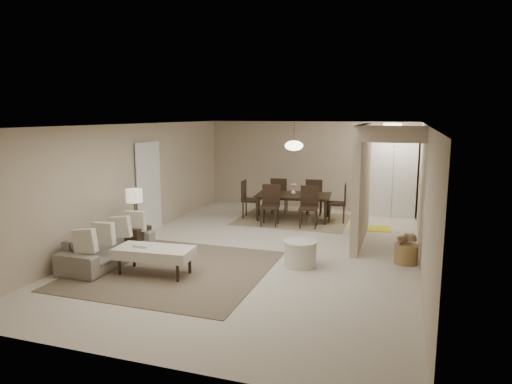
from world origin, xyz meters
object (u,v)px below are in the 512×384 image
(pantry_cabinet, at_px, (393,177))
(side_table, at_px, (136,238))
(wicker_basket, at_px, (406,254))
(round_pouf, at_px, (300,254))
(sofa, at_px, (109,247))
(dining_table, at_px, (293,207))
(ottoman_bench, at_px, (154,253))

(pantry_cabinet, relative_size, side_table, 4.30)
(side_table, height_order, wicker_basket, side_table)
(side_table, xyz_separation_m, round_pouf, (3.35, 0.08, -0.01))
(sofa, relative_size, wicker_basket, 4.74)
(dining_table, bearing_deg, sofa, -124.33)
(sofa, distance_m, dining_table, 5.04)
(sofa, xyz_separation_m, side_table, (0.05, 0.82, -0.05))
(ottoman_bench, bearing_deg, round_pouf, 23.57)
(side_table, distance_m, round_pouf, 3.35)
(side_table, relative_size, round_pouf, 0.82)
(pantry_cabinet, distance_m, round_pouf, 5.18)
(ottoman_bench, xyz_separation_m, wicker_basket, (4.06, 1.97, -0.20))
(wicker_basket, bearing_deg, pantry_cabinet, 95.51)
(round_pouf, bearing_deg, dining_table, 105.77)
(wicker_basket, height_order, dining_table, dining_table)
(pantry_cabinet, bearing_deg, sofa, -129.52)
(sofa, height_order, wicker_basket, sofa)
(sofa, relative_size, side_table, 4.07)
(sofa, bearing_deg, wicker_basket, -72.12)
(ottoman_bench, xyz_separation_m, round_pouf, (2.26, 1.20, -0.15))
(side_table, distance_m, dining_table, 4.31)
(ottoman_bench, xyz_separation_m, side_table, (-1.09, 1.12, -0.14))
(side_table, bearing_deg, ottoman_bench, -45.85)
(round_pouf, xyz_separation_m, wicker_basket, (1.80, 0.77, -0.05))
(ottoman_bench, height_order, round_pouf, ottoman_bench)
(pantry_cabinet, height_order, dining_table, pantry_cabinet)
(sofa, xyz_separation_m, round_pouf, (3.40, 0.90, -0.06))
(sofa, height_order, dining_table, dining_table)
(pantry_cabinet, bearing_deg, wicker_basket, -84.49)
(pantry_cabinet, bearing_deg, side_table, -133.53)
(pantry_cabinet, xyz_separation_m, round_pouf, (-1.40, -4.92, -0.82))
(pantry_cabinet, bearing_deg, round_pouf, -105.93)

